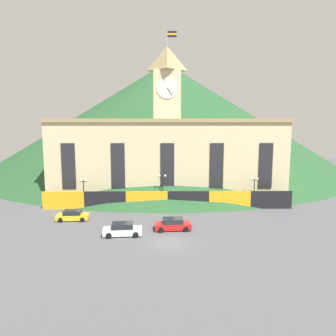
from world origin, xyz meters
TOP-DOWN VIEW (x-y plane):
  - ground_plane at (0.00, 0.00)m, footprint 160.00×160.00m
  - civic_building at (0.00, 22.21)m, footprint 39.37×11.89m
  - banner_fence at (0.00, 13.87)m, footprint 37.83×0.12m
  - hillside_backdrop at (0.00, 59.83)m, footprint 97.00×97.00m
  - street_lamp_right at (-12.97, 15.25)m, footprint 1.26×0.36m
  - street_lamp_left at (-0.80, 15.25)m, footprint 1.26×0.36m
  - street_lamp_far_right at (13.49, 15.25)m, footprint 1.26×0.36m
  - car_red_sedan at (0.55, 4.26)m, footprint 4.52×2.38m
  - car_white_taxi at (-5.37, 2.34)m, footprint 4.63×2.41m
  - car_yellow_coupe at (-12.84, 8.40)m, footprint 4.29×2.31m

SIDE VIEW (x-z plane):
  - ground_plane at x=0.00m, z-range 0.00..0.00m
  - car_yellow_coupe at x=-12.84m, z-range -0.05..1.30m
  - car_red_sedan at x=0.55m, z-range -0.05..1.40m
  - car_white_taxi at x=-5.37m, z-range -0.06..1.44m
  - banner_fence at x=0.00m, z-range 0.00..2.76m
  - street_lamp_right at x=-12.97m, z-range 1.05..5.41m
  - street_lamp_far_right at x=13.49m, z-range 1.07..5.64m
  - street_lamp_left at x=-0.80m, z-range 1.14..6.22m
  - civic_building at x=0.00m, z-range -6.64..21.40m
  - hillside_backdrop at x=0.00m, z-range 0.00..29.21m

